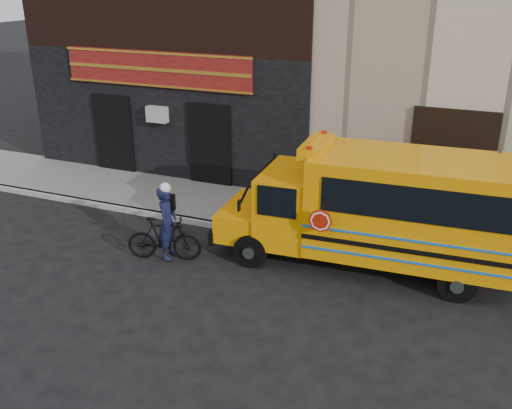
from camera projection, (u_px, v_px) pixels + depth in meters
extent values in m
plane|color=black|center=(232.00, 284.00, 12.69)|extent=(120.00, 120.00, 0.00)
cube|color=#9E9D98|center=(273.00, 235.00, 14.89)|extent=(40.00, 0.20, 0.15)
cube|color=slate|center=(292.00, 214.00, 16.17)|extent=(40.00, 3.00, 0.15)
cube|color=black|center=(162.00, 116.00, 18.40)|extent=(10.00, 0.30, 4.00)
cube|color=black|center=(155.00, 1.00, 17.07)|extent=(10.00, 0.28, 3.00)
cube|color=#590C12|center=(156.00, 69.00, 17.68)|extent=(6.50, 0.12, 1.10)
cube|color=black|center=(115.00, 134.00, 19.19)|extent=(1.30, 0.10, 2.50)
cube|color=black|center=(210.00, 145.00, 17.91)|extent=(1.30, 0.10, 2.50)
cylinder|color=black|center=(251.00, 250.00, 13.35)|extent=(0.81, 0.32, 0.80)
cylinder|color=black|center=(275.00, 220.00, 15.01)|extent=(0.81, 0.32, 0.80)
cylinder|color=black|center=(457.00, 283.00, 11.93)|extent=(0.81, 0.32, 0.80)
cylinder|color=black|center=(459.00, 245.00, 13.59)|extent=(0.81, 0.32, 0.80)
cube|color=orange|center=(247.00, 217.00, 14.17)|extent=(1.10, 2.05, 0.70)
cube|color=black|center=(227.00, 223.00, 14.43)|extent=(0.23, 2.05, 0.35)
cube|color=orange|center=(290.00, 204.00, 13.64)|extent=(1.31, 2.16, 1.70)
cube|color=black|center=(267.00, 185.00, 13.67)|extent=(0.15, 1.80, 0.90)
cube|color=orange|center=(413.00, 207.00, 12.64)|extent=(4.61, 2.43, 2.25)
cube|color=black|center=(416.00, 205.00, 11.46)|extent=(3.90, 0.24, 0.75)
cube|color=orange|center=(317.00, 147.00, 12.90)|extent=(0.58, 1.62, 0.28)
cylinder|color=#A71906|center=(320.00, 221.00, 12.09)|extent=(0.52, 0.06, 0.52)
cylinder|color=#454D49|center=(492.00, 206.00, 13.03)|extent=(0.07, 0.07, 2.98)
cube|color=maroon|center=(498.00, 168.00, 12.62)|extent=(0.05, 0.26, 0.37)
cube|color=white|center=(494.00, 188.00, 12.79)|extent=(0.05, 0.26, 0.33)
imported|color=black|center=(164.00, 239.00, 13.61)|extent=(1.88, 1.01, 1.09)
imported|color=black|center=(168.00, 225.00, 13.50)|extent=(0.55, 0.73, 1.79)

